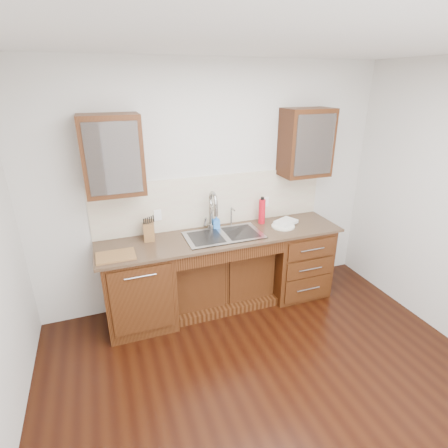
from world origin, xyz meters
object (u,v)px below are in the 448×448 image
object	(u,v)px
water_bottle	(262,211)
plate	(283,226)
knife_block	(149,231)
soap_bottle	(216,222)
cutting_board	(116,256)

from	to	relation	value
water_bottle	plate	distance (m)	0.30
water_bottle	knife_block	distance (m)	1.32
soap_bottle	knife_block	bearing A→B (deg)	-169.11
soap_bottle	plate	world-z (taller)	soap_bottle
soap_bottle	water_bottle	xyz separation A→B (m)	(0.56, -0.02, 0.06)
knife_block	cutting_board	bearing A→B (deg)	-131.80
water_bottle	cutting_board	xyz separation A→B (m)	(-1.69, -0.30, -0.14)
plate	knife_block	size ratio (longest dim) A/B	1.37
cutting_board	soap_bottle	bearing A→B (deg)	15.93
plate	knife_block	world-z (taller)	knife_block
soap_bottle	cutting_board	xyz separation A→B (m)	(-1.13, -0.32, -0.07)
water_bottle	cutting_board	bearing A→B (deg)	-169.97
plate	soap_bottle	bearing A→B (deg)	163.76
plate	cutting_board	world-z (taller)	cutting_board
soap_bottle	knife_block	size ratio (longest dim) A/B	0.83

